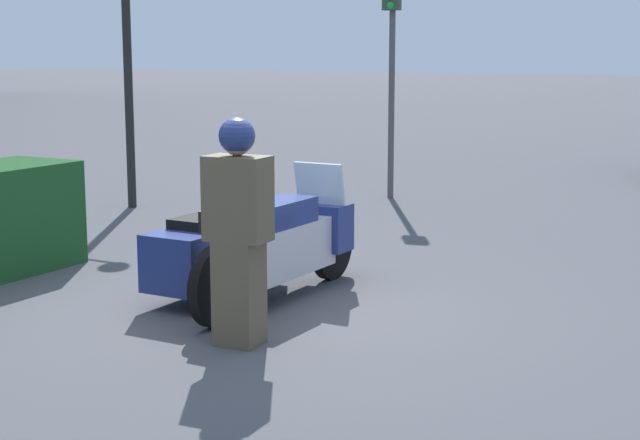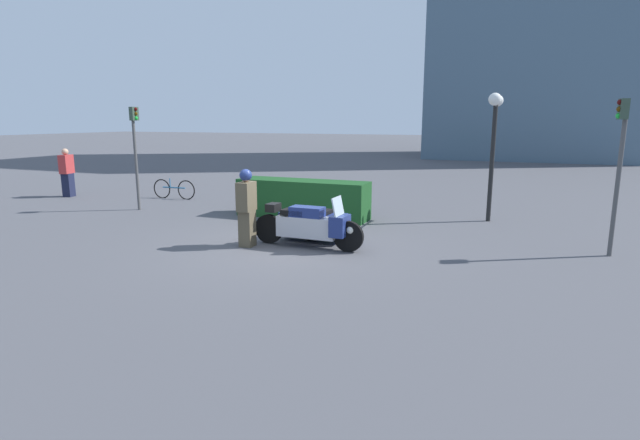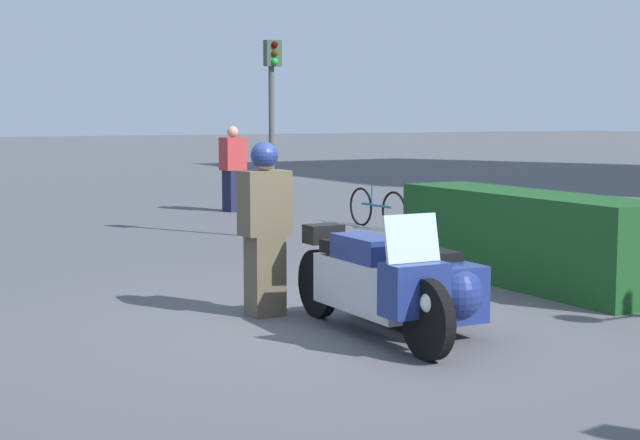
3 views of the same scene
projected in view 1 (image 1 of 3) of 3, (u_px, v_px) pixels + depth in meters
ground_plane at (240, 315)px, 8.20m from camera, size 160.00×160.00×0.00m
police_motorcycle at (252, 245)px, 8.79m from camera, size 2.57×1.15×1.16m
officer_rider at (238, 227)px, 7.24m from camera, size 0.31×0.48×1.71m
twin_lamp_post at (126, 18)px, 13.38m from camera, size 0.32×1.37×3.42m
traffic_light_near at (391, 57)px, 14.32m from camera, size 0.22×0.28×3.15m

